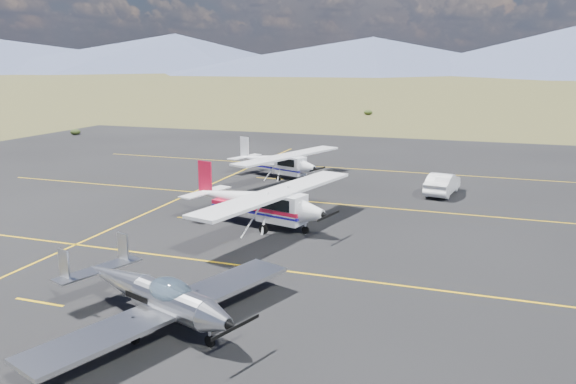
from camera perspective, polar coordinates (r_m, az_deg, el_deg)
The scene contains 6 objects.
ground at distance 22.08m, azimuth -11.90°, elevation -8.44°, with size 1600.00×1600.00×0.00m, color #383D1C.
apron at distance 27.96m, azimuth -4.55°, elevation -3.57°, with size 72.00×72.00×0.02m, color black.
aircraft_low_wing at distance 18.08m, azimuth -13.22°, elevation -10.16°, with size 6.86×9.25×2.03m.
aircraft_cessna at distance 27.87m, azimuth -2.95°, elevation -0.84°, with size 7.55×11.50×2.92m.
aircraft_plain at distance 39.72m, azimuth -1.10°, elevation 3.17°, with size 7.15×10.08×2.59m.
sedan at distance 35.87m, azimuth 15.41°, elevation 0.84°, with size 1.41×4.04×1.33m, color silver.
Camera 1 is at (10.82, -17.50, 8.00)m, focal length 35.00 mm.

